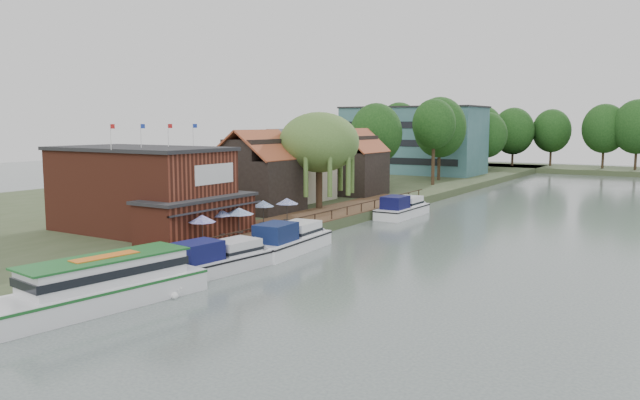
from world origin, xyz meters
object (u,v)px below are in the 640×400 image
Objects in this scene: cottage_c at (354,162)px; umbrella_3 at (263,214)px; willow at (319,161)px; tour_boat at (96,283)px; cottage_a at (257,171)px; cruiser_0 at (219,255)px; swan at (175,295)px; cruiser_2 at (402,206)px; umbrella_2 at (239,222)px; umbrella_1 at (220,224)px; umbrella_0 at (202,231)px; umbrella_4 at (287,211)px; cruiser_1 at (289,236)px; hotel_block at (413,140)px; cottage_b at (289,165)px; pub at (157,190)px.

cottage_c is 27.89m from umbrella_3.
willow reaches higher than tour_boat.
cottage_a is 11.05m from umbrella_3.
cottage_c reaches higher than tour_boat.
swan is at bearing -64.46° from cruiser_0.
cruiser_0 is 0.98× the size of cruiser_2.
cottage_c is 32.87m from umbrella_2.
umbrella_0 is at bearing -71.56° from umbrella_1.
umbrella_4 reaches higher than cruiser_1.
hotel_block reaches higher than cruiser_1.
willow is 18.64m from cruiser_1.
cottage_a and cottage_b have the same top height.
hotel_block is at bearing 94.97° from cottage_b.
swan is at bearing -86.79° from cruiser_2.
hotel_block is 78.02m from cruiser_0.
pub reaches higher than umbrella_2.
swan is (5.84, -13.06, -2.07)m from umbrella_2.
tour_boat reaches higher than swan.
cottage_a is 3.51× the size of umbrella_2.
cottage_a is 0.82× the size of willow.
cottage_c reaches higher than pub.
swan is at bearing -56.70° from umbrella_0.
willow is 23.69× the size of swan.
cottage_c is 3.58× the size of umbrella_4.
cruiser_0 is (4.82, -11.40, -1.09)m from umbrella_3.
cottage_a is 19.55× the size of swan.
hotel_block is 52.29m from willow.
umbrella_4 is 0.24× the size of cruiser_2.
cottage_b is at bearing -177.32° from cruiser_2.
cottage_b is 15.28m from cruiser_2.
umbrella_4 is at bearing 93.17° from umbrella_2.
cottage_b is at bearing 106.70° from cottage_a.
umbrella_0 reaches higher than cruiser_0.
umbrella_2 is 5.00m from umbrella_3.
cruiser_0 is (10.72, -38.50, -4.05)m from cottage_c.
umbrella_1 is at bearing -120.88° from umbrella_2.
willow reaches higher than cruiser_2.
umbrella_3 is at bearing -104.60° from cruiser_2.
tour_boat is at bearing -54.21° from pub.
cottage_b is 4.04× the size of umbrella_1.
umbrella_1 is 13.61m from swan.
willow is 19.90m from umbrella_1.
tour_boat is (3.16, -12.09, -0.85)m from umbrella_0.
cottage_b reaches higher than tour_boat.
cottage_a is 19.63m from umbrella_0.
cottage_b is at bearing 115.21° from swan.
umbrella_1 reaches higher than tour_boat.
umbrella_0 is at bearing -86.81° from umbrella_4.
tour_boat is at bearing -95.61° from cruiser_1.
umbrella_3 is at bearing -61.32° from cottage_b.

